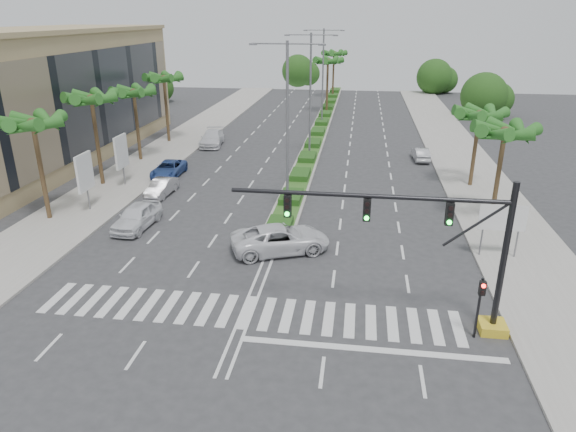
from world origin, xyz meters
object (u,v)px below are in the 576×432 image
car_parked_c (169,169)px  car_crossing (280,239)px  car_parked_a (137,216)px  car_parked_d (212,138)px  car_parked_b (161,187)px  car_right (421,154)px

car_parked_c → car_crossing: bearing=-50.5°
car_parked_a → car_crossing: (10.25, -2.38, 0.02)m
car_parked_a → car_crossing: car_crossing is taller
car_parked_c → car_parked_d: (0.63, 11.93, 0.13)m
car_parked_b → car_parked_d: (-0.65, 17.03, 0.15)m
car_parked_a → car_parked_c: (-2.10, 11.76, -0.14)m
car_parked_c → car_parked_a: bearing=-81.5°
car_parked_a → car_parked_d: size_ratio=0.86×
car_parked_a → car_parked_b: 6.71m
car_right → car_parked_d: bearing=-12.2°
car_parked_a → car_parked_c: 11.95m
car_parked_c → car_parked_d: bearing=85.4°
car_parked_b → car_parked_c: 5.26m
car_parked_d → car_right: 22.54m
car_parked_b → car_crossing: bearing=-36.0°
car_parked_b → car_parked_d: bearing=95.4°
car_parked_a → car_parked_b: car_parked_a is taller
car_parked_b → car_parked_c: car_parked_c is taller
car_parked_a → car_parked_c: bearing=103.8°
car_parked_c → car_parked_d: size_ratio=0.88×
car_parked_a → car_parked_c: car_parked_a is taller
car_parked_a → car_parked_c: size_ratio=0.98×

